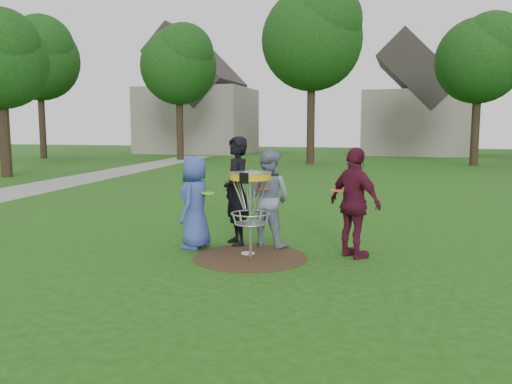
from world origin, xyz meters
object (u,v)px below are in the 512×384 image
(player_maroon, at_px, (355,203))
(disc_golf_basket, at_px, (250,193))
(player_black, at_px, (237,191))
(player_grey, at_px, (269,198))
(player_blue, at_px, (195,202))

(player_maroon, bearing_deg, disc_golf_basket, 55.96)
(player_black, distance_m, player_maroon, 2.08)
(player_grey, bearing_deg, player_maroon, -179.14)
(player_black, relative_size, player_grey, 1.14)
(player_blue, height_order, player_maroon, player_maroon)
(player_maroon, bearing_deg, player_grey, 24.51)
(player_grey, relative_size, player_maroon, 0.96)
(player_blue, distance_m, player_grey, 1.25)
(player_blue, bearing_deg, player_maroon, 92.87)
(player_grey, distance_m, disc_golf_basket, 0.88)
(player_blue, distance_m, player_black, 0.75)
(player_black, xyz_separation_m, player_maroon, (2.05, -0.32, -0.08))
(player_black, xyz_separation_m, disc_golf_basket, (0.50, -0.78, 0.08))
(disc_golf_basket, bearing_deg, player_blue, 162.27)
(player_black, relative_size, disc_golf_basket, 1.36)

